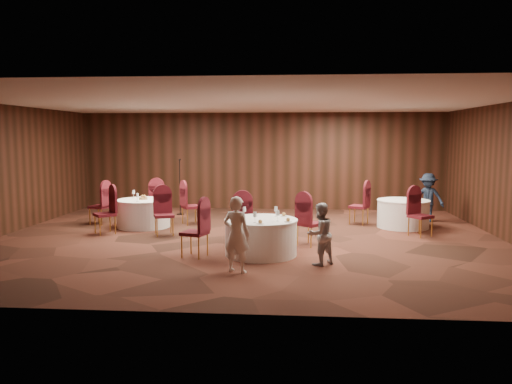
# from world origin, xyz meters

# --- Properties ---
(ground) EXTENTS (12.00, 12.00, 0.00)m
(ground) POSITION_xyz_m (0.00, 0.00, 0.00)
(ground) COLOR black
(ground) RESTS_ON ground
(room_shell) EXTENTS (12.00, 12.00, 12.00)m
(room_shell) POSITION_xyz_m (0.00, 0.00, 1.96)
(room_shell) COLOR silver
(room_shell) RESTS_ON ground
(table_main) EXTENTS (1.49, 1.49, 0.74)m
(table_main) POSITION_xyz_m (0.44, -1.54, 0.38)
(table_main) COLOR white
(table_main) RESTS_ON ground
(table_left) EXTENTS (1.43, 1.43, 0.74)m
(table_left) POSITION_xyz_m (-2.91, 1.38, 0.38)
(table_left) COLOR white
(table_left) RESTS_ON ground
(table_right) EXTENTS (1.37, 1.37, 0.74)m
(table_right) POSITION_xyz_m (4.00, 1.85, 0.38)
(table_right) COLOR white
(table_right) RESTS_ON ground
(chairs_main) EXTENTS (3.03, 2.01, 1.00)m
(chairs_main) POSITION_xyz_m (0.18, -0.94, 0.50)
(chairs_main) COLOR #430D15
(chairs_main) RESTS_ON ground
(chairs_left) EXTENTS (3.20, 3.03, 1.00)m
(chairs_left) POSITION_xyz_m (-2.90, 1.40, 0.50)
(chairs_left) COLOR #430D15
(chairs_left) RESTS_ON ground
(chairs_right) EXTENTS (1.99, 2.30, 1.00)m
(chairs_right) POSITION_xyz_m (3.53, 1.47, 0.50)
(chairs_right) COLOR #430D15
(chairs_right) RESTS_ON ground
(tabletop_main) EXTENTS (1.03, 1.11, 0.22)m
(tabletop_main) POSITION_xyz_m (0.63, -1.63, 0.84)
(tabletop_main) COLOR silver
(tabletop_main) RESTS_ON table_main
(tabletop_left) EXTENTS (0.86, 0.79, 0.22)m
(tabletop_left) POSITION_xyz_m (-2.91, 1.39, 0.82)
(tabletop_left) COLOR silver
(tabletop_left) RESTS_ON table_left
(tabletop_right) EXTENTS (0.08, 0.08, 0.22)m
(tabletop_right) POSITION_xyz_m (4.18, 1.60, 0.90)
(tabletop_right) COLOR silver
(tabletop_right) RESTS_ON table_right
(mic_stand) EXTENTS (0.24, 0.24, 1.73)m
(mic_stand) POSITION_xyz_m (-2.44, 3.59, 0.51)
(mic_stand) COLOR black
(mic_stand) RESTS_ON ground
(woman_a) EXTENTS (0.58, 0.47, 1.37)m
(woman_a) POSITION_xyz_m (0.10, -2.90, 0.69)
(woman_a) COLOR white
(woman_a) RESTS_ON ground
(woman_b) EXTENTS (0.73, 0.71, 1.18)m
(woman_b) POSITION_xyz_m (1.60, -2.25, 0.59)
(woman_b) COLOR #A7A7AC
(woman_b) RESTS_ON ground
(man_c) EXTENTS (1.03, 0.86, 1.38)m
(man_c) POSITION_xyz_m (4.88, 2.80, 0.69)
(man_c) COLOR #162032
(man_c) RESTS_ON ground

